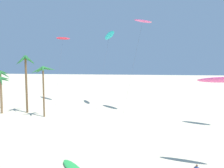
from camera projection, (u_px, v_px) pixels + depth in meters
The scene contains 7 objects.
palm_tree_0 at pixel (1, 77), 54.46m from camera, with size 3.96×4.26×7.95m.
palm_tree_1 at pixel (1, 84), 49.42m from camera, with size 3.90×3.79×7.10m.
palm_tree_2 at pixel (26, 67), 49.78m from camera, with size 4.16×4.17×11.12m.
palm_tree_3 at pixel (43, 74), 46.52m from camera, with size 4.32×4.45×9.17m.
flying_kite_2 at pixel (63, 38), 62.36m from camera, with size 5.49×10.21×15.86m.
flying_kite_3 at pixel (109, 35), 56.77m from camera, with size 3.46×12.34×16.56m.
flying_kite_4 at pixel (143, 21), 49.78m from camera, with size 5.62×5.63×18.43m.
Camera 1 is at (5.46, -1.89, 10.98)m, focal length 41.80 mm.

